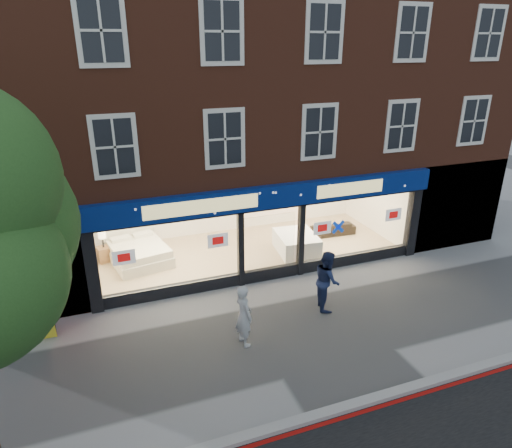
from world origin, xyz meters
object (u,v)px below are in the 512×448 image
sofa (333,228)px  a_board (42,323)px  pedestrian_blue (327,280)px  display_bed (138,252)px  pedestrian_grey (244,315)px  mattress_stack (296,243)px

sofa → a_board: (-10.60, -3.40, 0.13)m
pedestrian_blue → display_bed: bearing=60.3°
pedestrian_grey → pedestrian_blue: bearing=-85.0°
mattress_stack → pedestrian_blue: size_ratio=1.04×
pedestrian_blue → pedestrian_grey: bearing=121.4°
display_bed → mattress_stack: size_ratio=1.37×
display_bed → pedestrian_blue: 6.89m
display_bed → pedestrian_grey: (2.00, -5.69, 0.39)m
sofa → pedestrian_blue: size_ratio=0.96×
display_bed → pedestrian_grey: 6.04m
a_board → pedestrian_grey: size_ratio=0.57×
mattress_stack → a_board: a_board is taller
mattress_stack → a_board: bearing=-164.2°
sofa → pedestrian_grey: 7.87m
display_bed → mattress_stack: bearing=-23.6°
pedestrian_grey → mattress_stack: bearing=-49.8°
display_bed → sofa: size_ratio=1.49×
sofa → pedestrian_blue: (-2.83, -4.62, 0.55)m
display_bed → a_board: display_bed is taller
display_bed → pedestrian_grey: bearing=-81.6°
mattress_stack → pedestrian_grey: size_ratio=1.10×
mattress_stack → sofa: size_ratio=1.09×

